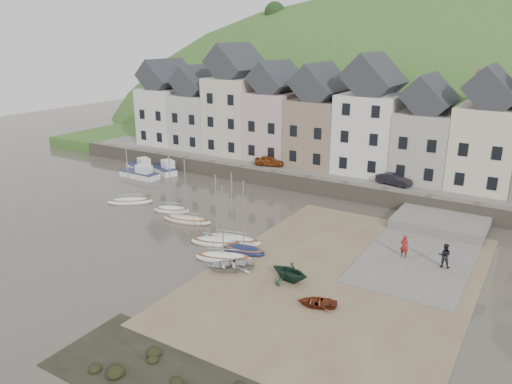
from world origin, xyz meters
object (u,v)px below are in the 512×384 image
Objects in this scene: rowboat_white at (230,265)px; car_right at (394,179)px; person_red at (404,246)px; person_dark at (445,255)px; car_left at (270,161)px; sailboat_0 at (130,201)px; rowboat_green at (290,271)px; rowboat_red at (317,302)px.

car_right is (5.38, 22.85, 1.80)m from rowboat_white.
person_dark reaches higher than person_red.
sailboat_0 is at bearing 137.64° from car_left.
car_left reaches higher than person_dark.
sailboat_0 reaches higher than person_dark.
car_left is 15.24m from car_right.
sailboat_0 reaches higher than rowboat_white.
car_left is (-23.40, 14.22, 1.14)m from person_dark.
sailboat_0 is at bearing -100.11° from rowboat_green.
person_red is at bearing 150.15° from rowboat_green.
rowboat_green is 0.76× the size of car_right.
car_left is (7.70, 15.73, 1.95)m from sailboat_0.
rowboat_green is at bearing 54.24° from rowboat_white.
rowboat_green is 3.78m from rowboat_red.
car_left reaches higher than rowboat_white.
car_left is (-14.48, 22.12, 1.39)m from rowboat_green.
car_right is (-5.09, 14.00, 1.19)m from person_red.
rowboat_red is (7.72, -1.36, -0.10)m from rowboat_white.
rowboat_green is 26.47m from car_left.
sailboat_0 reaches higher than car_left.
rowboat_red is at bearing -160.27° from car_left.
rowboat_red is 29.98m from car_left.
sailboat_0 is 28.10m from person_red.
car_left is at bearing -140.83° from rowboat_green.
sailboat_0 is at bearing -128.57° from rowboat_red.
sailboat_0 is 27.89m from car_right.
rowboat_red is 24.39m from car_right.
person_dark is at bearing 137.50° from rowboat_green.
car_left is 0.95× the size of car_right.
rowboat_red is (3.11, -2.09, -0.49)m from rowboat_green.
rowboat_white is at bearing 25.36° from person_dark.
sailboat_0 reaches higher than car_right.
car_right is (15.24, 0.00, 0.01)m from car_left.
person_dark is at bearing -139.70° from car_right.
car_left is (-9.86, 22.85, 1.79)m from rowboat_white.
person_dark is at bearing -137.55° from car_left.
car_right reaches higher than person_red.
person_red is 14.95m from car_right.
car_left is at bearing -38.46° from person_dark.
car_left is at bearing -34.44° from person_red.
car_right reaches higher than rowboat_red.
car_right reaches higher than rowboat_green.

